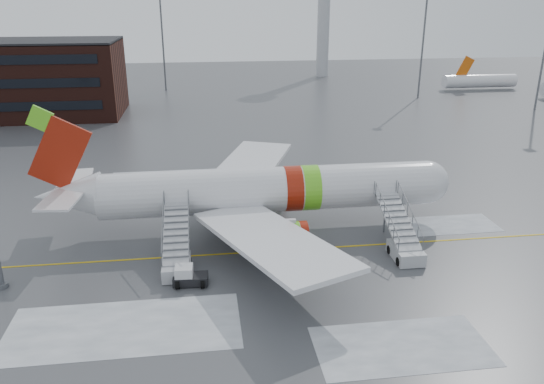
{
  "coord_description": "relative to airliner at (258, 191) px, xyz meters",
  "views": [
    {
      "loc": [
        -0.79,
        -38.2,
        18.81
      ],
      "look_at": [
        4.61,
        1.6,
        4.0
      ],
      "focal_mm": 35.0,
      "sensor_mm": 36.0,
      "label": 1
    }
  ],
  "objects": [
    {
      "name": "ground",
      "position": [
        -3.66,
        -3.6,
        -3.42
      ],
      "size": [
        260.0,
        260.0,
        0.0
      ],
      "primitive_type": "plane",
      "color": "#494C4F",
      "rests_on": "ground"
    },
    {
      "name": "airliner",
      "position": [
        0.0,
        0.0,
        0.0
      ],
      "size": [
        35.03,
        32.97,
        11.18
      ],
      "color": "silver",
      "rests_on": "ground"
    },
    {
      "name": "airstair_fwd",
      "position": [
        10.51,
        -6.54,
        -2.35
      ],
      "size": [
        2.05,
        7.7,
        3.48
      ],
      "color": "#B0B2B7",
      "rests_on": "ground"
    },
    {
      "name": "airstair_aft",
      "position": [
        -6.69,
        -6.54,
        -2.35
      ],
      "size": [
        2.05,
        7.7,
        3.48
      ],
      "color": "#A4A5AB",
      "rests_on": "ground"
    },
    {
      "name": "pushback_tug",
      "position": [
        -5.85,
        -8.87,
        -2.81
      ],
      "size": [
        2.47,
        1.92,
        1.37
      ],
      "color": "black",
      "rests_on": "ground"
    },
    {
      "name": "light_mast_far_ne",
      "position": [
        38.34,
        58.4,
        10.42
      ],
      "size": [
        1.2,
        1.2,
        24.25
      ],
      "color": "#595B60",
      "rests_on": "ground"
    },
    {
      "name": "light_mast_far_n",
      "position": [
        -11.66,
        74.4,
        10.42
      ],
      "size": [
        1.2,
        1.2,
        24.25
      ],
      "color": "#595B60",
      "rests_on": "ground"
    },
    {
      "name": "distant_aircraft",
      "position": [
        58.84,
        60.4,
        -3.42
      ],
      "size": [
        35.0,
        18.0,
        8.0
      ],
      "primitive_type": null,
      "color": "#D8590C",
      "rests_on": "ground"
    }
  ]
}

